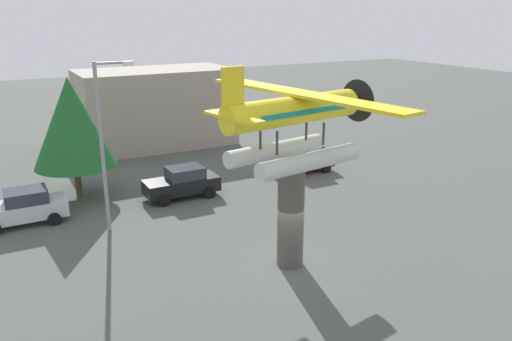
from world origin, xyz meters
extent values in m
plane|color=#4C514C|center=(0.00, 0.00, 0.00)|extent=(140.00, 140.00, 0.00)
cylinder|color=#4C4742|center=(0.00, 0.00, 2.21)|extent=(1.10, 1.10, 4.41)
cylinder|color=silver|center=(0.16, -0.99, 4.76)|extent=(4.85, 1.46, 0.70)
cylinder|color=#333338|center=(1.26, -0.30, 5.56)|extent=(0.11, 0.11, 0.90)
cylinder|color=#333338|center=(-1.10, -0.69, 5.56)|extent=(0.11, 0.11, 0.90)
cylinder|color=silver|center=(-0.16, 0.99, 4.76)|extent=(4.85, 1.46, 0.70)
cylinder|color=#333338|center=(1.10, 0.69, 5.56)|extent=(0.11, 0.11, 0.90)
cylinder|color=#333338|center=(-1.26, 0.30, 5.56)|extent=(0.11, 0.11, 0.90)
cylinder|color=yellow|center=(0.00, 0.00, 6.56)|extent=(6.30, 2.08, 1.10)
cube|color=teal|center=(0.20, 0.03, 6.56)|extent=(4.47, 1.82, 0.20)
cone|color=#262628|center=(3.21, 0.52, 6.56)|extent=(0.83, 0.98, 0.88)
cylinder|color=black|center=(3.60, 0.59, 6.56)|extent=(0.33, 1.78, 1.80)
cube|color=yellow|center=(0.39, 0.06, 7.17)|extent=(2.76, 10.44, 0.12)
cube|color=yellow|center=(-2.76, -0.45, 6.66)|extent=(1.14, 2.88, 0.10)
cube|color=yellow|center=(-2.76, -0.45, 7.76)|extent=(0.91, 0.26, 1.30)
cube|color=silver|center=(-9.50, 9.92, 0.72)|extent=(4.20, 1.70, 0.80)
cube|color=#2D333D|center=(-9.25, 9.92, 1.44)|extent=(2.00, 1.56, 0.64)
cylinder|color=black|center=(-8.15, 10.82, 0.32)|extent=(0.64, 0.22, 0.64)
cylinder|color=black|center=(-8.15, 9.02, 0.32)|extent=(0.64, 0.22, 0.64)
cube|color=black|center=(-1.17, 9.77, 0.72)|extent=(4.20, 1.70, 0.80)
cube|color=#2D333D|center=(-0.92, 9.77, 1.44)|extent=(2.00, 1.56, 0.64)
cylinder|color=black|center=(-2.52, 10.67, 0.32)|extent=(0.64, 0.22, 0.64)
cylinder|color=black|center=(-2.52, 8.87, 0.32)|extent=(0.64, 0.22, 0.64)
cylinder|color=black|center=(0.18, 10.67, 0.32)|extent=(0.64, 0.22, 0.64)
cylinder|color=black|center=(0.18, 8.87, 0.32)|extent=(0.64, 0.22, 0.64)
cube|color=red|center=(7.46, 10.51, 0.72)|extent=(4.20, 1.70, 0.80)
cube|color=#2D333D|center=(7.71, 10.51, 1.44)|extent=(2.00, 1.56, 0.64)
cylinder|color=black|center=(6.11, 11.41, 0.32)|extent=(0.64, 0.22, 0.64)
cylinder|color=black|center=(6.11, 9.61, 0.32)|extent=(0.64, 0.22, 0.64)
cylinder|color=black|center=(8.81, 11.41, 0.32)|extent=(0.64, 0.22, 0.64)
cylinder|color=black|center=(8.81, 9.61, 0.32)|extent=(0.64, 0.22, 0.64)
cylinder|color=gray|center=(-5.90, 7.10, 4.04)|extent=(0.18, 0.18, 8.08)
cylinder|color=gray|center=(-5.10, 7.10, 7.98)|extent=(1.60, 0.12, 0.12)
cube|color=silver|center=(-4.40, 7.10, 7.93)|extent=(0.50, 0.28, 0.20)
cube|color=#9E9384|center=(1.36, 22.00, 2.96)|extent=(11.52, 5.96, 5.91)
cylinder|color=brown|center=(-6.33, 12.54, 0.95)|extent=(0.36, 0.36, 1.90)
cone|color=#1E6028|center=(-6.33, 12.54, 4.37)|extent=(4.45, 4.45, 4.95)
camera|label=1|loc=(-10.42, -16.35, 10.26)|focal=35.78mm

